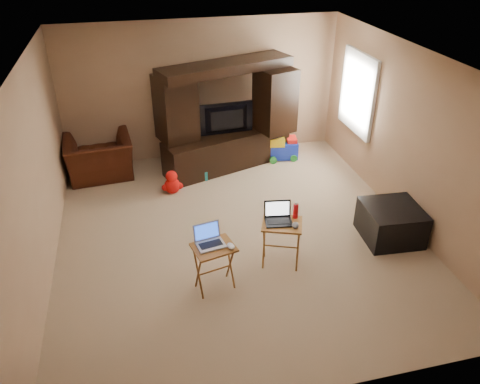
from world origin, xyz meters
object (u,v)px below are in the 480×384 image
object	(u,v)px
child_rocker	(193,161)
push_toy	(281,147)
tray_table_right	(281,244)
television	(227,120)
laptop_right	(279,215)
tray_table_left	(214,267)
mouse_right	(295,225)
recliner	(99,158)
mouse_left	(231,246)
plush_toy	(172,182)
ottoman	(391,223)
laptop_left	(210,237)
water_bottle	(296,211)
entertainment_center	(227,117)

from	to	relation	value
child_rocker	push_toy	size ratio (longest dim) A/B	0.94
tray_table_right	television	bearing A→B (deg)	112.75
laptop_right	tray_table_left	bearing A→B (deg)	-154.47
mouse_right	recliner	bearing A→B (deg)	127.60
recliner	mouse_left	bearing A→B (deg)	110.23
plush_toy	tray_table_left	size ratio (longest dim) A/B	0.65
recliner	laptop_right	xyz separation A→B (m)	(2.27, -3.03, 0.41)
tray_table_left	mouse_left	world-z (taller)	mouse_left
ottoman	laptop_left	bearing A→B (deg)	-170.86
recliner	child_rocker	world-z (taller)	recliner
ottoman	tray_table_right	size ratio (longest dim) A/B	1.18
recliner	television	bearing A→B (deg)	170.28
push_toy	tray_table_left	bearing A→B (deg)	-110.67
push_toy	laptop_right	size ratio (longest dim) A/B	1.84
push_toy	recliner	bearing A→B (deg)	-171.60
television	ottoman	bearing A→B (deg)	119.81
tray_table_left	ottoman	bearing A→B (deg)	-2.91
plush_toy	tray_table_left	world-z (taller)	tray_table_left
tray_table_right	water_bottle	size ratio (longest dim) A/B	3.25
recliner	laptop_left	world-z (taller)	laptop_left
ottoman	recliner	bearing A→B (deg)	144.60
push_toy	tray_table_left	xyz separation A→B (m)	(-1.88, -3.23, 0.08)
plush_toy	water_bottle	world-z (taller)	water_bottle
child_rocker	laptop_left	bearing A→B (deg)	-90.46
tray_table_left	mouse_right	world-z (taller)	mouse_right
plush_toy	tray_table_left	distance (m)	2.45
ottoman	tray_table_left	distance (m)	2.65
recliner	push_toy	world-z (taller)	recliner
plush_toy	mouse_left	distance (m)	2.58
tray_table_left	television	bearing A→B (deg)	62.11
tray_table_left	mouse_right	distance (m)	1.12
child_rocker	tray_table_right	bearing A→B (deg)	-70.76
laptop_right	ottoman	bearing A→B (deg)	14.76
plush_toy	push_toy	world-z (taller)	push_toy
entertainment_center	tray_table_right	size ratio (longest dim) A/B	3.61
entertainment_center	water_bottle	xyz separation A→B (m)	(0.28, -2.83, -0.21)
television	water_bottle	bearing A→B (deg)	91.87
laptop_left	water_bottle	size ratio (longest dim) A/B	1.64
tray_table_left	water_bottle	xyz separation A→B (m)	(1.12, 0.33, 0.43)
push_toy	tray_table_right	distance (m)	3.14
laptop_right	water_bottle	size ratio (longest dim) A/B	1.70
push_toy	ottoman	bearing A→B (deg)	-65.79
mouse_left	tray_table_left	bearing A→B (deg)	159.78
water_bottle	laptop_left	bearing A→B (deg)	-165.47
ottoman	mouse_left	xyz separation A→B (m)	(-2.42, -0.52, 0.40)
laptop_right	water_bottle	distance (m)	0.25
plush_toy	push_toy	distance (m)	2.28
entertainment_center	tray_table_left	size ratio (longest dim) A/B	3.75
tray_table_left	plush_toy	bearing A→B (deg)	83.05
laptop_left	laptop_right	distance (m)	0.94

